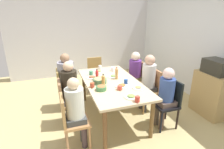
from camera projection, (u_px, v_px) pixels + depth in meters
name	position (u px, v px, depth m)	size (l,w,h in m)	color
ground_plane	(112.00, 115.00, 3.77)	(6.59, 6.59, 0.00)	tan
wall_back	(208.00, 47.00, 4.02)	(5.73, 0.12, 2.60)	silver
wall_left	(84.00, 35.00, 5.82)	(0.12, 4.66, 2.60)	silver
dining_table	(112.00, 85.00, 3.53)	(1.92, 1.02, 0.76)	#C8B28C
chair_0	(96.00, 72.00, 4.78)	(0.40, 0.40, 0.90)	#B4874C
chair_1	(138.00, 77.00, 4.43)	(0.40, 0.40, 0.90)	#A37E55
person_1	(135.00, 71.00, 4.34)	(0.30, 0.30, 1.16)	brown
chair_2	(67.00, 100.00, 3.32)	(0.40, 0.40, 0.90)	tan
person_2	(71.00, 89.00, 3.27)	(0.30, 0.30, 1.25)	#393E4C
chair_3	(151.00, 87.00, 3.86)	(0.40, 0.40, 0.90)	#AA7D49
person_3	(148.00, 78.00, 3.76)	(0.30, 0.30, 1.24)	#3C3D43
chair_4	(71.00, 119.00, 2.75)	(0.40, 0.40, 0.90)	#B68250
person_4	(76.00, 107.00, 2.72)	(0.30, 0.30, 1.18)	#393E3B
chair_5	(64.00, 87.00, 3.89)	(0.40, 0.40, 0.90)	#A87F4E
person_5	(67.00, 76.00, 3.84)	(0.34, 0.34, 1.24)	#4F4D44
chair_6	(169.00, 101.00, 3.30)	(0.40, 0.40, 0.90)	black
person_6	(166.00, 93.00, 3.21)	(0.30, 0.30, 1.15)	brown
plate_0	(122.00, 86.00, 3.29)	(0.25, 0.25, 0.04)	white
plate_1	(131.00, 96.00, 2.88)	(0.23, 0.23, 0.04)	silver
plate_2	(99.00, 71.00, 4.05)	(0.22, 0.22, 0.04)	silver
plate_3	(92.00, 77.00, 3.71)	(0.25, 0.25, 0.04)	white
plate_4	(114.00, 76.00, 3.76)	(0.25, 0.25, 0.04)	white
plate_5	(138.00, 88.00, 3.21)	(0.21, 0.21, 0.04)	white
bowl_0	(101.00, 88.00, 3.13)	(0.18, 0.18, 0.09)	#45844B
bowl_1	(100.00, 80.00, 3.43)	(0.26, 0.26, 0.11)	#4D7951
cup_0	(91.00, 73.00, 3.83)	(0.12, 0.08, 0.10)	#498F6A
cup_1	(113.00, 69.00, 4.11)	(0.11, 0.08, 0.09)	white
cup_2	(100.00, 67.00, 4.25)	(0.11, 0.07, 0.09)	white
cup_3	(92.00, 85.00, 3.25)	(0.11, 0.08, 0.09)	#C35533
cup_4	(120.00, 88.00, 3.15)	(0.13, 0.09, 0.08)	#C24E3A
cup_5	(137.00, 99.00, 2.73)	(0.11, 0.08, 0.09)	#C74334
cup_6	(126.00, 82.00, 3.39)	(0.11, 0.07, 0.09)	#295195
bottle_0	(117.00, 73.00, 3.61)	(0.06, 0.06, 0.25)	tan
bottle_1	(97.00, 75.00, 3.55)	(0.06, 0.06, 0.23)	red
bottle_2	(103.00, 80.00, 3.30)	(0.06, 0.06, 0.22)	#C98F44
side_cabinet	(212.00, 94.00, 3.70)	(0.70, 0.44, 0.90)	tan
microwave	(217.00, 67.00, 3.50)	(0.48, 0.36, 0.28)	#2E2E26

